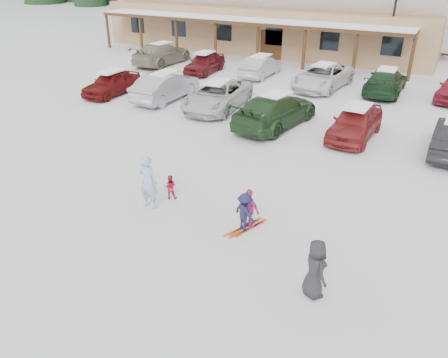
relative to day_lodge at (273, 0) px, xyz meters
The scene contains 20 objects.
ground 29.63m from the day_lodge, 72.16° to the right, with size 160.00×160.00×0.00m, color white.
day_lodge is the anchor object (origin of this frame).
lamp_post 11.38m from the day_lodge, 20.54° to the right, with size 0.50×0.25×6.03m.
adult_skier 29.19m from the day_lodge, 75.71° to the right, with size 0.67×0.44×1.85m, color #93AECC.
toddler_red 28.56m from the day_lodge, 74.78° to the right, with size 0.42×0.33×0.87m, color red.
child_navy 30.01m from the day_lodge, 69.40° to the right, with size 0.79×0.45×1.22m, color #171838.
skis_child_navy 30.08m from the day_lodge, 69.40° to the right, with size 0.20×1.40×0.03m, color #BF441B.
child_magenta 29.89m from the day_lodge, 69.17° to the right, with size 0.77×0.32×1.32m, color #AC2D75.
skis_child_magenta 29.97m from the day_lodge, 69.17° to the right, with size 0.20×1.40×0.03m, color #BF441B.
bystander_dark 32.67m from the day_lodge, 66.07° to the right, with size 0.77×0.50×1.57m, color black.
parked_car_0 18.99m from the day_lodge, 97.95° to the right, with size 1.64×4.07×1.39m, color #5E0F0F.
parked_car_1 18.25m from the day_lodge, 87.28° to the right, with size 1.65×4.74×1.56m, color #97979C.
parked_car_2 18.73m from the day_lodge, 76.77° to the right, with size 2.41×5.23×1.45m, color silver.
parked_car_3 20.88m from the day_lodge, 67.33° to the right, with size 2.20×5.42×1.57m, color #223F20.
parked_car_4 22.40m from the day_lodge, 58.10° to the right, with size 1.75×4.35×1.48m, color maroon.
parked_car_7 11.86m from the day_lodge, 113.71° to the right, with size 2.20×5.41×1.57m, color gray.
parked_car_8 11.77m from the day_lodge, 92.05° to the right, with size 1.66×4.11×1.40m, color maroon.
parked_car_9 11.50m from the day_lodge, 71.56° to the right, with size 1.48×4.23×1.40m, color #9F9EA3.
parked_car_10 14.33m from the day_lodge, 54.78° to the right, with size 2.45×5.31×1.47m, color silver.
parked_car_11 16.26m from the day_lodge, 42.73° to the right, with size 2.03×5.00×1.45m, color #16321A.
Camera 1 is at (6.08, -10.07, 7.43)m, focal length 35.00 mm.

